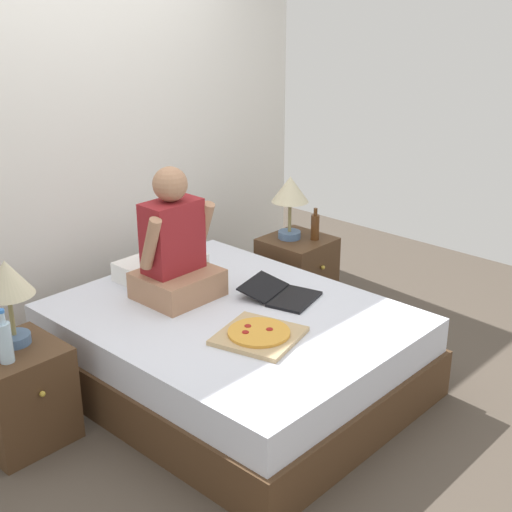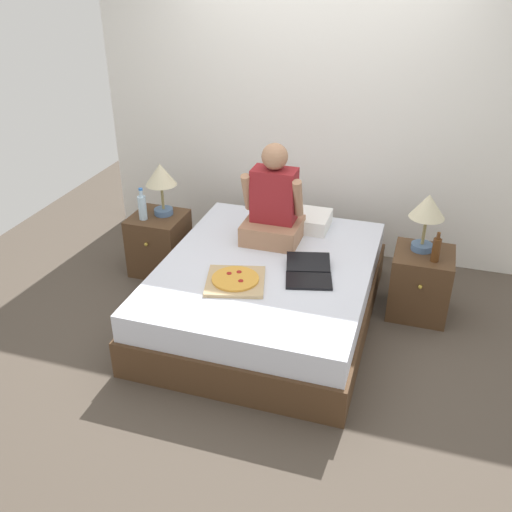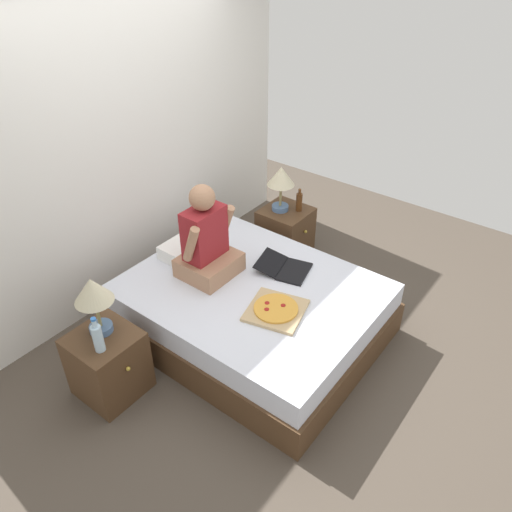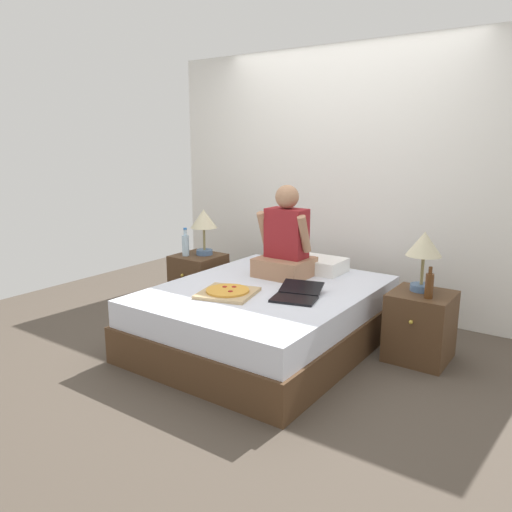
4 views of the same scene
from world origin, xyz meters
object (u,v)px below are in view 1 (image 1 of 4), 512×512
at_px(lamp_on_right_nightstand, 290,194).
at_px(laptop, 284,295).
at_px(person_seated, 175,250).
at_px(bed, 233,350).
at_px(lamp_on_left_nightstand, 7,284).
at_px(water_bottle, 5,341).
at_px(pizza_box, 259,335).
at_px(beer_bottle, 315,227).
at_px(nightstand_left, 20,395).
at_px(nightstand_right, 297,272).

height_order(lamp_on_right_nightstand, laptop, lamp_on_right_nightstand).
distance_m(person_seated, laptop, 0.69).
bearing_deg(person_seated, bed, -80.43).
bearing_deg(laptop, person_seated, 129.32).
bearing_deg(lamp_on_left_nightstand, lamp_on_right_nightstand, 0.00).
distance_m(water_bottle, laptop, 1.59).
xyz_separation_m(person_seated, pizza_box, (-0.06, -0.72, -0.27)).
distance_m(person_seated, pizza_box, 0.77).
relative_size(water_bottle, pizza_box, 0.57).
distance_m(lamp_on_left_nightstand, beer_bottle, 2.25).
bearing_deg(lamp_on_right_nightstand, laptop, -141.64).
xyz_separation_m(nightstand_left, lamp_on_right_nightstand, (2.18, 0.05, 0.59)).
bearing_deg(lamp_on_left_nightstand, laptop, -22.63).
xyz_separation_m(lamp_on_left_nightstand, lamp_on_right_nightstand, (2.14, 0.00, 0.00)).
bearing_deg(person_seated, beer_bottle, -2.73).
relative_size(nightstand_left, lamp_on_right_nightstand, 1.16).
relative_size(bed, lamp_on_left_nightstand, 4.33).
distance_m(nightstand_right, lamp_on_right_nightstand, 0.59).
height_order(person_seated, laptop, person_seated).
distance_m(nightstand_left, water_bottle, 0.39).
relative_size(nightstand_right, beer_bottle, 2.26).
relative_size(nightstand_right, pizza_box, 1.07).
height_order(bed, lamp_on_left_nightstand, lamp_on_left_nightstand).
xyz_separation_m(bed, beer_bottle, (1.17, 0.34, 0.38)).
xyz_separation_m(bed, laptop, (0.34, -0.09, 0.27)).
bearing_deg(nightstand_left, lamp_on_right_nightstand, 1.32).
height_order(water_bottle, beer_bottle, water_bottle).
xyz_separation_m(beer_bottle, pizza_box, (-1.30, -0.66, -0.12)).
bearing_deg(bed, water_bottle, 163.54).
distance_m(lamp_on_right_nightstand, laptop, 1.00).
relative_size(water_bottle, person_seated, 0.35).
bearing_deg(water_bottle, nightstand_left, 48.35).
bearing_deg(person_seated, nightstand_left, 177.75).
relative_size(bed, nightstand_right, 3.74).
height_order(water_bottle, pizza_box, water_bottle).
xyz_separation_m(beer_bottle, laptop, (-0.84, -0.43, -0.11)).
relative_size(person_seated, pizza_box, 1.60).
bearing_deg(beer_bottle, lamp_on_right_nightstand, 123.69).
distance_m(lamp_on_right_nightstand, beer_bottle, 0.29).
height_order(water_bottle, laptop, water_bottle).
bearing_deg(nightstand_right, bed, -158.27).
height_order(nightstand_right, person_seated, person_seated).
bearing_deg(lamp_on_right_nightstand, beer_bottle, -56.31).
distance_m(bed, laptop, 0.44).
xyz_separation_m(lamp_on_left_nightstand, nightstand_right, (2.17, -0.05, -0.59)).
bearing_deg(nightstand_left, nightstand_right, 0.00).
bearing_deg(pizza_box, beer_bottle, 26.96).
xyz_separation_m(lamp_on_left_nightstand, person_seated, (1.00, -0.09, -0.08)).
xyz_separation_m(water_bottle, laptop, (1.52, -0.44, -0.13)).
bearing_deg(lamp_on_left_nightstand, pizza_box, -41.11).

